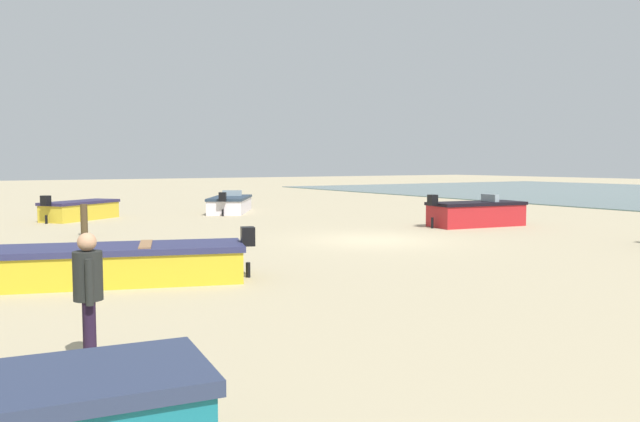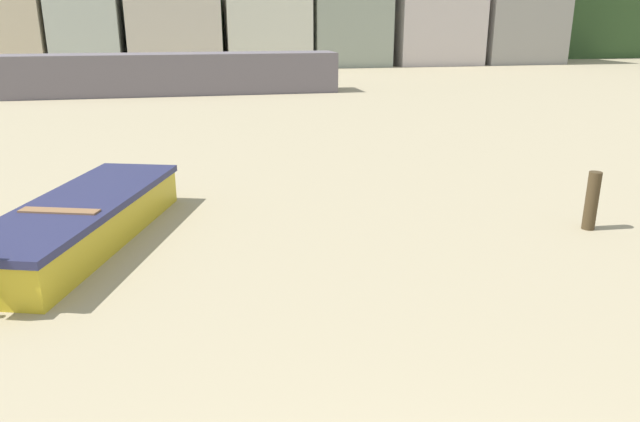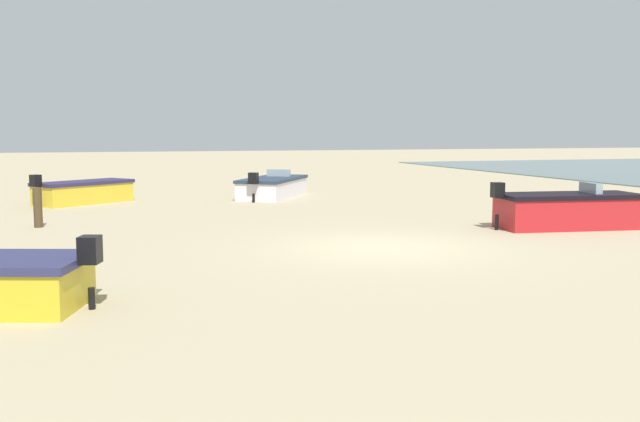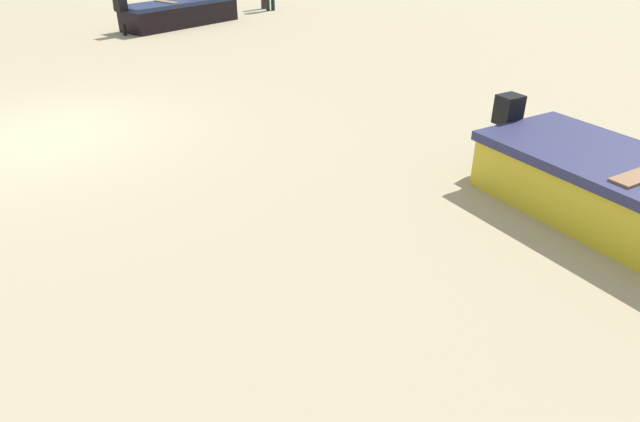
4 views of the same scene
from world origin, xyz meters
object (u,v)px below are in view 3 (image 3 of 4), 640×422
(boat_white_5, at_px, (273,187))
(mooring_post_mid_beach, at_px, (38,208))
(boat_red_3, at_px, (567,210))
(boat_yellow_4, at_px, (83,192))

(boat_white_5, xyz_separation_m, mooring_post_mid_beach, (-6.80, 8.18, 0.14))
(boat_red_3, relative_size, boat_yellow_4, 1.13)
(boat_yellow_4, relative_size, mooring_post_mid_beach, 3.41)
(boat_yellow_4, bearing_deg, mooring_post_mid_beach, -46.72)
(boat_red_3, distance_m, boat_yellow_4, 16.53)
(boat_red_3, relative_size, boat_white_5, 0.91)
(boat_red_3, height_order, boat_white_5, boat_red_3)
(boat_red_3, bearing_deg, mooring_post_mid_beach, -100.70)
(boat_red_3, distance_m, mooring_post_mid_beach, 14.27)
(boat_white_5, height_order, mooring_post_mid_beach, boat_white_5)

